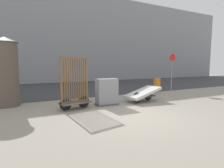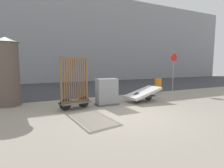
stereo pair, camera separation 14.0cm
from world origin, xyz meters
name	(u,v)px [view 2 (the right image)]	position (x,y,z in m)	size (l,w,h in m)	color
ground_plane	(135,116)	(0.00, 0.00, 0.00)	(60.00, 60.00, 0.00)	gray
road_strip	(77,87)	(0.00, 9.12, 0.00)	(56.00, 9.65, 0.01)	#38383A
building_facade	(62,39)	(0.00, 15.94, 4.91)	(48.00, 4.00, 9.82)	gray
bike_cart_with_bedframe	(75,90)	(-1.77, 2.05, 0.81)	(2.03, 0.91, 2.23)	#4C4742
bike_cart_with_mattress	(143,93)	(1.78, 2.05, 0.44)	(2.32, 1.25, 0.75)	#4C4742
utility_cabinet	(107,93)	(-0.22, 2.16, 0.59)	(1.04, 0.59, 1.25)	#4C4C4C
trash_bin	(158,83)	(4.30, 3.94, 0.70)	(0.46, 0.46, 0.98)	gray
sign_post	(173,67)	(5.61, 3.93, 1.75)	(0.53, 0.06, 2.73)	gray
advertising_column	(7,71)	(-4.44, 3.94, 1.61)	(1.15, 1.15, 3.16)	brown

